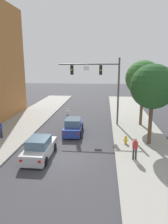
{
  "coord_description": "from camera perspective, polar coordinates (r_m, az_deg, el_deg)",
  "views": [
    {
      "loc": [
        3.09,
        -14.75,
        7.04
      ],
      "look_at": [
        0.94,
        6.86,
        2.0
      ],
      "focal_mm": 33.72,
      "sensor_mm": 36.0,
      "label": 1
    }
  ],
  "objects": [
    {
      "name": "street_tree_second",
      "position": [
        24.27,
        15.76,
        8.79
      ],
      "size": [
        3.9,
        3.9,
        7.26
      ],
      "color": "brown",
      "rests_on": "sidewalk_right"
    },
    {
      "name": "pedestrian_sidewalk_right_walker",
      "position": [
        15.91,
        13.66,
        -9.39
      ],
      "size": [
        0.36,
        0.22,
        1.64
      ],
      "color": "#333338",
      "rests_on": "sidewalk_right"
    },
    {
      "name": "pedestrian_sidewalk_left_walker",
      "position": [
        21.28,
        -21.74,
        -4.2
      ],
      "size": [
        0.36,
        0.22,
        1.64
      ],
      "color": "#232847",
      "rests_on": "sidewalk_left"
    },
    {
      "name": "street_tree_nearest",
      "position": [
        18.41,
        18.17,
        6.51
      ],
      "size": [
        3.74,
        3.74,
        6.88
      ],
      "color": "brown",
      "rests_on": "sidewalk_right"
    },
    {
      "name": "car_following_silver",
      "position": [
        16.58,
        -11.97,
        -9.63
      ],
      "size": [
        1.86,
        4.25,
        1.6
      ],
      "color": "#B7B7BC",
      "rests_on": "ground"
    },
    {
      "name": "sidewalk_right",
      "position": [
        16.66,
        17.33,
        -12.28
      ],
      "size": [
        5.0,
        60.0,
        0.15
      ],
      "primitive_type": "cube",
      "color": "#99968E",
      "rests_on": "ground"
    },
    {
      "name": "car_lead_blue",
      "position": [
        21.56,
        -2.93,
        -3.98
      ],
      "size": [
        1.96,
        4.3,
        1.6
      ],
      "color": "navy",
      "rests_on": "ground"
    },
    {
      "name": "pedestrian_crossing_road",
      "position": [
        25.82,
        -4.45,
        -0.7
      ],
      "size": [
        0.36,
        0.22,
        1.64
      ],
      "color": "#232847",
      "rests_on": "ground"
    },
    {
      "name": "traffic_signal_mast",
      "position": [
        23.66,
        4.73,
        8.93
      ],
      "size": [
        6.78,
        0.38,
        7.5
      ],
      "color": "#514C47",
      "rests_on": "sidewalk_right"
    },
    {
      "name": "fire_hydrant",
      "position": [
        18.95,
        11.26,
        -7.36
      ],
      "size": [
        0.48,
        0.24,
        0.72
      ],
      "color": "gold",
      "rests_on": "sidewalk_right"
    },
    {
      "name": "ground_plane",
      "position": [
        16.63,
        -5.71,
        -12.04
      ],
      "size": [
        120.0,
        120.0,
        0.0
      ],
      "primitive_type": "plane",
      "color": "#38383D"
    }
  ]
}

